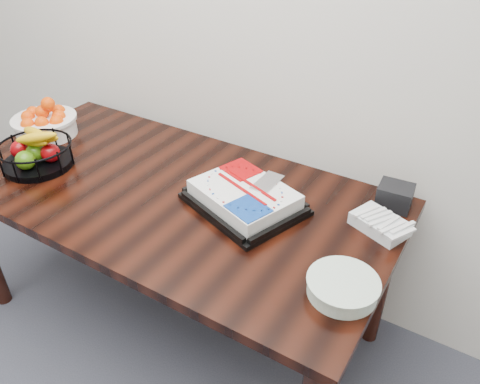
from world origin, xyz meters
The scene contains 7 objects.
table centered at (0.00, 2.00, 0.66)m, with size 1.80×0.90×0.75m.
cake_tray centered at (0.33, 2.06, 0.79)m, with size 0.49×0.44×0.08m.
tangerine_bowl centered at (-0.77, 2.07, 0.83)m, with size 0.29×0.29×0.19m.
fruit_basket centered at (-0.56, 1.85, 0.82)m, with size 0.30×0.30×0.16m.
plate_stack centered at (0.80, 1.83, 0.78)m, with size 0.21×0.21×0.05m.
fork_bag centered at (0.80, 2.19, 0.78)m, with size 0.22×0.18×0.05m.
napkin_box centered at (0.80, 2.35, 0.79)m, with size 0.12×0.10×0.09m, color black.
Camera 1 is at (1.05, 0.84, 1.77)m, focal length 35.00 mm.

